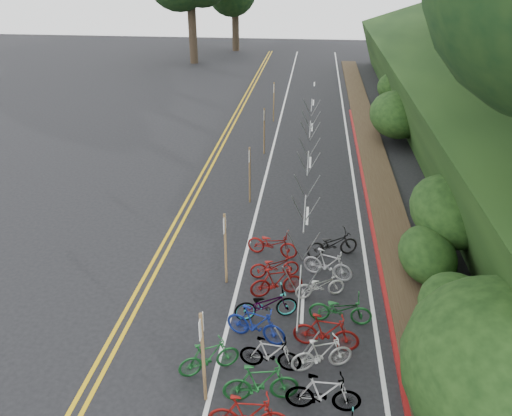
# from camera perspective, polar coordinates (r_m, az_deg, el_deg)

# --- Properties ---
(ground) EXTENTS (120.00, 120.00, 0.00)m
(ground) POSITION_cam_1_polar(r_m,az_deg,el_deg) (12.90, -10.22, -20.95)
(ground) COLOR black
(ground) RESTS_ON ground
(road_markings) EXTENTS (7.47, 80.00, 0.01)m
(road_markings) POSITION_cam_1_polar(r_m,az_deg,el_deg) (20.75, -0.93, -0.38)
(road_markings) COLOR gold
(road_markings) RESTS_ON ground
(red_curb) EXTENTS (0.25, 28.00, 0.10)m
(red_curb) POSITION_cam_1_polar(r_m,az_deg,el_deg) (22.44, 12.66, 1.24)
(red_curb) COLOR maroon
(red_curb) RESTS_ON ground
(embankment) EXTENTS (14.30, 48.14, 9.11)m
(embankment) POSITION_cam_1_polar(r_m,az_deg,el_deg) (29.78, 26.25, 10.63)
(embankment) COLOR black
(embankment) RESTS_ON ground
(bike_racks_rest) EXTENTS (1.14, 23.00, 1.17)m
(bike_racks_rest) POSITION_cam_1_polar(r_m,az_deg,el_deg) (22.89, 5.91, 4.49)
(bike_racks_rest) COLOR gray
(bike_racks_rest) RESTS_ON ground
(signpost_near) EXTENTS (0.08, 0.40, 2.56)m
(signpost_near) POSITION_cam_1_polar(r_m,az_deg,el_deg) (11.79, -6.09, -16.09)
(signpost_near) COLOR brown
(signpost_near) RESTS_ON ground
(signposts_rest) EXTENTS (0.08, 18.40, 2.50)m
(signposts_rest) POSITION_cam_1_polar(r_m,az_deg,el_deg) (23.75, 0.20, 6.96)
(signposts_rest) COLOR brown
(signposts_rest) RESTS_ON ground
(bike_front) EXTENTS (1.15, 1.63, 0.96)m
(bike_front) POSITION_cam_1_polar(r_m,az_deg,el_deg) (13.11, -5.39, -16.59)
(bike_front) COLOR #144C1E
(bike_front) RESTS_ON ground
(bike_valet) EXTENTS (3.30, 11.87, 1.10)m
(bike_valet) POSITION_cam_1_polar(r_m,az_deg,el_deg) (13.61, 4.58, -14.52)
(bike_valet) COLOR #144C1E
(bike_valet) RESTS_ON ground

